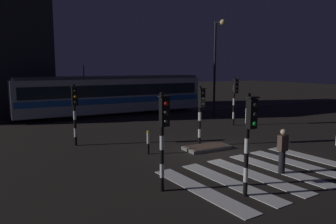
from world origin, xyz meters
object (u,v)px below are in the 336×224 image
at_px(traffic_light_corner_near_left, 163,127).
at_px(street_lamp_trackside_right, 217,57).
at_px(tram, 112,94).
at_px(traffic_light_median_centre, 201,107).
at_px(traffic_light_kerb_mid_left, 249,130).
at_px(bollard_island_edge, 148,142).
at_px(traffic_light_corner_far_left, 75,106).
at_px(pedestrian_waiting_at_kerb, 282,151).
at_px(traffic_light_corner_far_right, 235,94).

distance_m(traffic_light_corner_near_left, street_lamp_trackside_right, 16.64).
bearing_deg(traffic_light_corner_near_left, tram, 76.03).
distance_m(traffic_light_median_centre, traffic_light_kerb_mid_left, 6.55).
bearing_deg(traffic_light_median_centre, traffic_light_corner_near_left, -135.37).
xyz_separation_m(street_lamp_trackside_right, bollard_island_edge, (-9.68, -7.65, -4.22)).
bearing_deg(bollard_island_edge, traffic_light_median_centre, 1.84).
height_order(traffic_light_corner_far_left, traffic_light_kerb_mid_left, traffic_light_kerb_mid_left).
bearing_deg(tram, traffic_light_corner_near_left, -103.97).
relative_size(tram, bollard_island_edge, 13.98).
relative_size(traffic_light_median_centre, traffic_light_corner_far_left, 0.97).
height_order(traffic_light_corner_near_left, pedestrian_waiting_at_kerb, traffic_light_corner_near_left).
distance_m(tram, bollard_island_edge, 12.73).
xyz_separation_m(traffic_light_corner_near_left, bollard_island_edge, (1.53, 4.36, -1.56)).
xyz_separation_m(traffic_light_corner_near_left, street_lamp_trackside_right, (11.21, 12.01, 2.66)).
distance_m(traffic_light_corner_far_left, traffic_light_kerb_mid_left, 9.71).
distance_m(traffic_light_kerb_mid_left, traffic_light_corner_near_left, 2.64).
relative_size(traffic_light_corner_far_left, traffic_light_corner_near_left, 0.98).
xyz_separation_m(traffic_light_corner_far_right, traffic_light_corner_far_left, (-10.85, -0.54, -0.09)).
relative_size(street_lamp_trackside_right, pedestrian_waiting_at_kerb, 4.44).
bearing_deg(tram, traffic_light_median_centre, -88.38).
distance_m(traffic_light_corner_near_left, bollard_island_edge, 4.88).
bearing_deg(traffic_light_corner_far_left, traffic_light_corner_far_right, 2.87).
bearing_deg(tram, traffic_light_corner_far_left, -119.42).
height_order(street_lamp_trackside_right, pedestrian_waiting_at_kerb, street_lamp_trackside_right).
bearing_deg(traffic_light_kerb_mid_left, traffic_light_corner_far_left, 108.55).
xyz_separation_m(traffic_light_corner_far_left, traffic_light_corner_near_left, (1.01, -7.58, 0.05)).
bearing_deg(traffic_light_kerb_mid_left, street_lamp_trackside_right, 56.21).
height_order(traffic_light_corner_near_left, street_lamp_trackside_right, street_lamp_trackside_right).
height_order(pedestrian_waiting_at_kerb, bollard_island_edge, pedestrian_waiting_at_kerb).
relative_size(street_lamp_trackside_right, tram, 0.49).
bearing_deg(street_lamp_trackside_right, traffic_light_corner_near_left, -133.01).
relative_size(traffic_light_median_centre, street_lamp_trackside_right, 0.40).
bearing_deg(street_lamp_trackside_right, traffic_light_corner_far_left, -160.05).
distance_m(street_lamp_trackside_right, bollard_island_edge, 13.04).
bearing_deg(street_lamp_trackside_right, tram, 146.02).
relative_size(traffic_light_kerb_mid_left, street_lamp_trackside_right, 0.42).
height_order(traffic_light_corner_far_left, traffic_light_corner_near_left, traffic_light_corner_near_left).
relative_size(traffic_light_corner_far_right, street_lamp_trackside_right, 0.43).
xyz_separation_m(traffic_light_kerb_mid_left, tram, (2.09, 18.39, -0.38)).
xyz_separation_m(traffic_light_kerb_mid_left, pedestrian_waiting_at_kerb, (2.70, 1.08, -1.25)).
xyz_separation_m(tram, pedestrian_waiting_at_kerb, (0.62, -17.31, -0.87)).
distance_m(traffic_light_median_centre, traffic_light_corner_far_left, 6.35).
relative_size(traffic_light_kerb_mid_left, pedestrian_waiting_at_kerb, 1.89).
distance_m(traffic_light_corner_far_right, traffic_light_corner_near_left, 12.76).
distance_m(traffic_light_median_centre, traffic_light_corner_far_right, 6.47).
distance_m(traffic_light_median_centre, tram, 12.31).
bearing_deg(traffic_light_corner_near_left, traffic_light_median_centre, 44.63).
height_order(traffic_light_kerb_mid_left, tram, tram).
relative_size(traffic_light_corner_far_left, street_lamp_trackside_right, 0.41).
bearing_deg(street_lamp_trackside_right, traffic_light_corner_far_right, -109.35).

